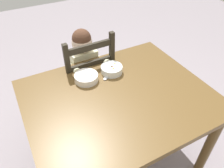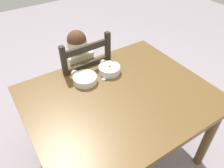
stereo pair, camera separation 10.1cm
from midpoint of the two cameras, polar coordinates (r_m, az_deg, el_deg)
The scene contains 7 objects.
ground_plane at distance 2.06m, azimuth 0.05°, elevation -18.00°, with size 8.00×8.00×0.00m, color gray.
dining_table at distance 1.56m, azimuth 0.06°, elevation -5.57°, with size 1.24×1.01×0.73m.
dining_chair at distance 2.03m, azimuth -9.07°, elevation 0.36°, with size 0.43×0.43×0.98m.
child_figure at distance 1.92m, azimuth -9.54°, elevation 4.26°, with size 0.32×0.31×0.98m.
bowl_of_peas at distance 1.60m, azimuth -8.82°, elevation 1.29°, with size 0.17×0.17×0.05m.
bowl_of_carrots at distance 1.68m, azimuth -2.41°, elevation 3.81°, with size 0.16×0.16×0.06m.
spoon at distance 1.64m, azimuth -3.54°, elevation 1.72°, with size 0.12×0.10×0.01m.
Camera 2 is at (-0.64, -0.89, 1.75)m, focal length 35.18 mm.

